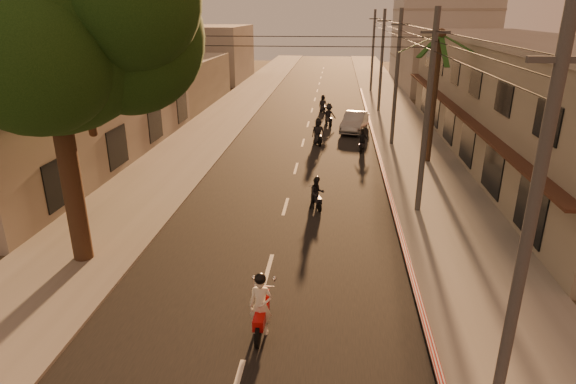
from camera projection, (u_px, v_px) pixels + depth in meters
name	position (u px, v px, depth m)	size (l,w,h in m)	color
ground	(260.00, 300.00, 15.63)	(160.00, 160.00, 0.00)	#383023
road	(303.00, 143.00, 34.25)	(10.00, 140.00, 0.02)	black
sidewalk_right	(410.00, 145.00, 33.53)	(5.00, 140.00, 0.12)	slate
sidewalk_left	(200.00, 139.00, 34.93)	(5.00, 140.00, 0.12)	slate
curb_stripe	(381.00, 165.00, 29.09)	(0.20, 60.00, 0.20)	red
shophouse_row	(526.00, 100.00, 29.80)	(8.80, 34.20, 7.30)	gray
left_building	(66.00, 121.00, 29.05)	(8.20, 24.20, 5.20)	#A29C92
broadleaf_tree	(59.00, 22.00, 15.25)	(9.60, 8.70, 12.10)	black
palm_tree	(440.00, 42.00, 27.26)	(5.00, 5.00, 8.20)	black
utility_poles	(399.00, 48.00, 31.37)	(1.20, 48.26, 9.00)	#38383A
filler_right	(440.00, 65.00, 55.17)	(8.00, 14.00, 6.00)	#A29C92
filler_left_near	(173.00, 82.00, 47.81)	(8.00, 14.00, 4.40)	#A29C92
filler_left_far	(216.00, 53.00, 64.11)	(8.00, 14.00, 7.00)	#A29C92
scooter_red	(261.00, 307.00, 13.78)	(0.75, 2.00, 1.97)	black
scooter_mid_a	(317.00, 194.00, 22.70)	(1.06, 1.56, 1.58)	black
scooter_mid_b	(362.00, 141.00, 31.91)	(0.99, 1.59, 1.57)	black
scooter_far_a	(318.00, 132.00, 33.55)	(1.15, 1.90, 1.91)	black
scooter_far_b	(329.00, 115.00, 39.09)	(1.48, 1.86, 1.87)	black
parked_car	(355.00, 122.00, 37.31)	(2.42, 4.70, 1.47)	gray
scooter_far_c	(323.00, 104.00, 44.32)	(1.00, 1.62, 1.62)	black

